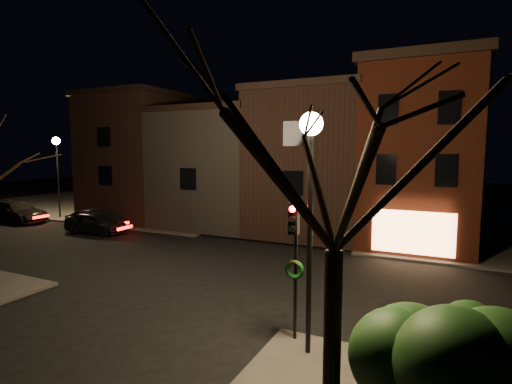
% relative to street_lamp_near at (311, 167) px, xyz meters
% --- Properties ---
extents(ground, '(120.00, 120.00, 0.00)m').
position_rel_street_lamp_near_xyz_m(ground, '(-6.20, 6.00, -5.18)').
color(ground, black).
rests_on(ground, ground).
extents(sidewalk_far_left, '(30.00, 30.00, 0.12)m').
position_rel_street_lamp_near_xyz_m(sidewalk_far_left, '(-26.20, 26.00, -5.12)').
color(sidewalk_far_left, '#2D2B28').
rests_on(sidewalk_far_left, ground).
extents(corner_building, '(6.50, 8.50, 10.50)m').
position_rel_street_lamp_near_xyz_m(corner_building, '(1.80, 15.47, 0.22)').
color(corner_building, '#42160B').
rests_on(corner_building, ground).
extents(row_building_a, '(7.30, 10.30, 9.40)m').
position_rel_street_lamp_near_xyz_m(row_building_a, '(-4.70, 16.50, -0.34)').
color(row_building_a, black).
rests_on(row_building_a, ground).
extents(row_building_b, '(7.80, 10.30, 8.40)m').
position_rel_street_lamp_near_xyz_m(row_building_b, '(-11.95, 16.50, -0.85)').
color(row_building_b, black).
rests_on(row_building_b, ground).
extents(row_building_c, '(7.30, 10.30, 9.90)m').
position_rel_street_lamp_near_xyz_m(row_building_c, '(-19.20, 16.50, -0.09)').
color(row_building_c, black).
rests_on(row_building_c, ground).
extents(street_lamp_near, '(0.60, 0.60, 6.48)m').
position_rel_street_lamp_near_xyz_m(street_lamp_near, '(0.00, 0.00, 0.00)').
color(street_lamp_near, black).
rests_on(street_lamp_near, sidewalk_near_right).
extents(street_lamp_far, '(0.60, 0.60, 6.48)m').
position_rel_street_lamp_near_xyz_m(street_lamp_far, '(-25.20, 12.20, 0.00)').
color(street_lamp_far, black).
rests_on(street_lamp_far, sidewalk_far_left).
extents(traffic_signal, '(0.58, 0.38, 4.05)m').
position_rel_street_lamp_near_xyz_m(traffic_signal, '(-0.60, 0.49, -2.37)').
color(traffic_signal, black).
rests_on(traffic_signal, sidewalk_near_right).
extents(bare_tree_right, '(6.40, 6.40, 8.50)m').
position_rel_street_lamp_near_xyz_m(bare_tree_right, '(1.30, -2.50, 0.97)').
color(bare_tree_right, black).
rests_on(bare_tree_right, sidewalk_near_right).
extents(evergreen_bush, '(3.02, 3.02, 2.77)m').
position_rel_street_lamp_near_xyz_m(evergreen_bush, '(3.30, -2.00, -3.68)').
color(evergreen_bush, black).
rests_on(evergreen_bush, sidewalk_near_right).
extents(parked_car_a, '(4.43, 2.01, 1.48)m').
position_rel_street_lamp_near_xyz_m(parked_car_a, '(-17.90, 9.18, -4.44)').
color(parked_car_a, black).
rests_on(parked_car_a, ground).
extents(parked_car_b, '(4.32, 1.84, 1.39)m').
position_rel_street_lamp_near_xyz_m(parked_car_b, '(-18.89, 10.10, -4.49)').
color(parked_car_b, black).
rests_on(parked_car_b, ground).
extents(parked_car_c, '(5.58, 2.34, 1.61)m').
position_rel_street_lamp_near_xyz_m(parked_car_c, '(-26.89, 9.69, -4.37)').
color(parked_car_c, black).
rests_on(parked_car_c, ground).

